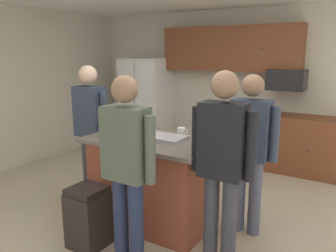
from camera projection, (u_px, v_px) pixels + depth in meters
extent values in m
plane|color=#B7A88E|center=(171.00, 223.00, 3.76)|extent=(7.04, 7.04, 0.00)
cube|color=beige|center=(254.00, 86.00, 5.81)|extent=(6.40, 0.10, 2.60)
cube|color=brown|center=(230.00, 49.00, 5.71)|extent=(2.40, 0.35, 0.75)
sphere|color=#4C3823|center=(261.00, 49.00, 5.24)|extent=(0.04, 0.04, 0.04)
cube|color=brown|center=(282.00, 142.00, 5.42)|extent=(1.80, 0.60, 0.90)
sphere|color=#4C3823|center=(308.00, 151.00, 4.93)|extent=(0.04, 0.04, 0.04)
cube|color=white|center=(147.00, 104.00, 6.59)|extent=(0.86, 0.70, 1.75)
cube|color=white|center=(126.00, 105.00, 6.39)|extent=(0.41, 0.04, 1.67)
cube|color=white|center=(145.00, 107.00, 6.17)|extent=(0.41, 0.04, 1.67)
cylinder|color=#B2B2B7|center=(134.00, 102.00, 6.24)|extent=(0.02, 0.02, 0.35)
cube|color=black|center=(287.00, 80.00, 5.22)|extent=(0.56, 0.40, 0.32)
cube|color=brown|center=(154.00, 182.00, 3.70)|extent=(1.25, 0.76, 0.93)
cube|color=#60564C|center=(153.00, 140.00, 3.59)|extent=(1.39, 0.90, 0.04)
cylinder|color=#383842|center=(88.00, 166.00, 4.38)|extent=(0.13, 0.13, 0.84)
cylinder|color=#383842|center=(98.00, 168.00, 4.29)|extent=(0.13, 0.13, 0.84)
cube|color=#2D384C|center=(90.00, 112.00, 4.18)|extent=(0.38, 0.22, 0.63)
sphere|color=beige|center=(88.00, 75.00, 4.08)|extent=(0.23, 0.23, 0.23)
cylinder|color=#2D384C|center=(76.00, 111.00, 4.30)|extent=(0.09, 0.09, 0.56)
cylinder|color=#2D384C|center=(104.00, 115.00, 4.06)|extent=(0.09, 0.09, 0.56)
cylinder|color=#4C5166|center=(239.00, 194.00, 3.56)|extent=(0.13, 0.13, 0.81)
cylinder|color=#4C5166|center=(255.00, 197.00, 3.47)|extent=(0.13, 0.13, 0.81)
cube|color=#2D384C|center=(251.00, 130.00, 3.36)|extent=(0.38, 0.22, 0.61)
sphere|color=#8C664C|center=(253.00, 85.00, 3.26)|extent=(0.22, 0.22, 0.22)
cylinder|color=#2D384C|center=(228.00, 129.00, 3.48)|extent=(0.09, 0.09, 0.55)
cylinder|color=#2D384C|center=(275.00, 135.00, 3.24)|extent=(0.09, 0.09, 0.55)
cylinder|color=#232D4C|center=(121.00, 220.00, 2.98)|extent=(0.13, 0.13, 0.83)
cylinder|color=#232D4C|center=(136.00, 226.00, 2.89)|extent=(0.13, 0.13, 0.83)
cube|color=#4C5647|center=(126.00, 144.00, 2.78)|extent=(0.38, 0.22, 0.62)
sphere|color=#8C664C|center=(125.00, 89.00, 2.68)|extent=(0.22, 0.22, 0.22)
cylinder|color=#4C5647|center=(104.00, 142.00, 2.90)|extent=(0.09, 0.09, 0.56)
cylinder|color=#4C5647|center=(150.00, 150.00, 2.66)|extent=(0.09, 0.09, 0.56)
cylinder|color=#383842|center=(211.00, 219.00, 2.98)|extent=(0.13, 0.13, 0.84)
cylinder|color=#383842|center=(229.00, 225.00, 2.89)|extent=(0.13, 0.13, 0.84)
cube|color=black|center=(223.00, 140.00, 2.77)|extent=(0.38, 0.22, 0.63)
sphere|color=#8C664C|center=(225.00, 85.00, 2.67)|extent=(0.23, 0.23, 0.23)
cylinder|color=black|center=(197.00, 139.00, 2.90)|extent=(0.09, 0.09, 0.57)
cylinder|color=black|center=(251.00, 147.00, 2.65)|extent=(0.09, 0.09, 0.57)
cylinder|color=black|center=(130.00, 128.00, 3.72)|extent=(0.07, 0.07, 0.14)
cylinder|color=#321B16|center=(137.00, 125.00, 3.89)|extent=(0.06, 0.06, 0.14)
cylinder|color=black|center=(115.00, 129.00, 3.64)|extent=(0.06, 0.06, 0.16)
cylinder|color=white|center=(181.00, 132.00, 3.68)|extent=(0.09, 0.09, 0.09)
torus|color=white|center=(186.00, 132.00, 3.65)|extent=(0.06, 0.01, 0.06)
cylinder|color=black|center=(144.00, 128.00, 3.77)|extent=(0.06, 0.06, 0.13)
cube|color=#B7B7BC|center=(164.00, 139.00, 3.52)|extent=(0.44, 0.30, 0.02)
cube|color=#A8A8AD|center=(164.00, 137.00, 3.51)|extent=(0.44, 0.30, 0.02)
cube|color=black|center=(88.00, 220.00, 3.28)|extent=(0.34, 0.34, 0.55)
cube|color=black|center=(87.00, 190.00, 3.21)|extent=(0.32, 0.32, 0.06)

